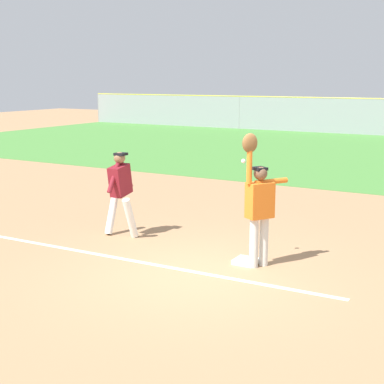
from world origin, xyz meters
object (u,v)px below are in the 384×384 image
parked_car_black (323,118)px  runner (120,188)px  first_base (246,261)px  baseball (243,161)px  fielder (259,202)px

parked_car_black → runner: bearing=-79.1°
first_base → baseball: baseball is taller
first_base → runner: 3.10m
first_base → fielder: 1.11m
runner → baseball: baseball is taller
runner → parked_car_black: size_ratio=0.39×
first_base → fielder: fielder is taller
baseball → runner: bearing=175.1°
fielder → parked_car_black: bearing=-41.9°
fielder → runner: 3.19m
fielder → baseball: fielder is taller
runner → baseball: (2.80, -0.24, 0.77)m
first_base → fielder: size_ratio=0.17×
fielder → parked_car_black: size_ratio=0.51×
first_base → baseball: size_ratio=5.14×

